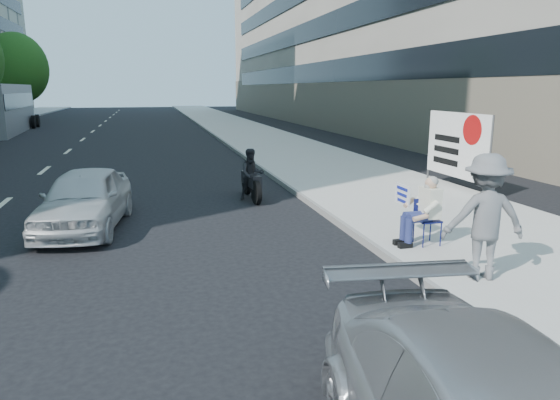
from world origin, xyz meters
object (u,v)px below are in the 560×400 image
object	(u,v)px
motorcycle	(252,177)
bus	(1,109)
jogger	(485,217)
seated_protester	(423,207)
white_sedan_near	(85,199)
protest_banner	(457,145)

from	to	relation	value
motorcycle	bus	xyz separation A→B (m)	(-12.53, 25.43, 1.00)
jogger	bus	size ratio (longest dim) A/B	0.16
motorcycle	bus	distance (m)	28.36
seated_protester	white_sedan_near	world-z (taller)	seated_protester
bus	white_sedan_near	bearing A→B (deg)	-76.75
protest_banner	white_sedan_near	size ratio (longest dim) A/B	0.78
bus	motorcycle	bearing A→B (deg)	-67.57
seated_protester	motorcycle	world-z (taller)	seated_protester
seated_protester	motorcycle	distance (m)	5.73
jogger	protest_banner	bearing A→B (deg)	-107.26
motorcycle	jogger	bearing A→B (deg)	-77.80
white_sedan_near	bus	distance (m)	28.65
jogger	protest_banner	world-z (taller)	protest_banner
seated_protester	motorcycle	bearing A→B (deg)	112.37
jogger	bus	xyz separation A→B (m)	(-14.72, 32.48, 0.51)
seated_protester	bus	world-z (taller)	bus
seated_protester	jogger	xyz separation A→B (m)	(0.01, -1.76, 0.25)
jogger	white_sedan_near	xyz separation A→B (m)	(-6.32, 5.11, -0.46)
protest_banner	white_sedan_near	xyz separation A→B (m)	(-10.20, -1.44, -0.74)
white_sedan_near	motorcycle	xyz separation A→B (m)	(4.13, 1.95, -0.03)
jogger	motorcycle	world-z (taller)	jogger
protest_banner	motorcycle	xyz separation A→B (m)	(-6.07, 0.50, -0.76)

